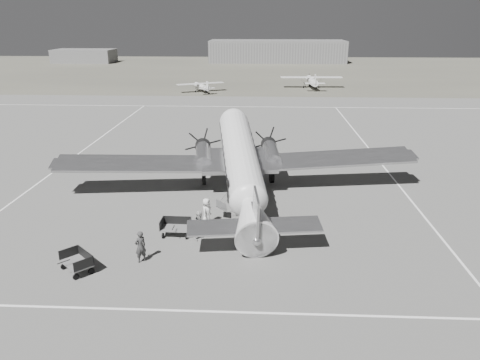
% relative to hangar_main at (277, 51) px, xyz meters
% --- Properties ---
extents(ground, '(260.00, 260.00, 0.00)m').
position_rel_hangar_main_xyz_m(ground, '(-5.00, -120.00, -3.30)').
color(ground, slate).
rests_on(ground, ground).
extents(taxi_line_near, '(60.00, 0.15, 0.01)m').
position_rel_hangar_main_xyz_m(taxi_line_near, '(-5.00, -134.00, -3.29)').
color(taxi_line_near, white).
rests_on(taxi_line_near, ground).
extents(taxi_line_right, '(0.15, 80.00, 0.01)m').
position_rel_hangar_main_xyz_m(taxi_line_right, '(7.00, -120.00, -3.29)').
color(taxi_line_right, white).
rests_on(taxi_line_right, ground).
extents(taxi_line_left, '(0.15, 60.00, 0.01)m').
position_rel_hangar_main_xyz_m(taxi_line_left, '(-23.00, -110.00, -3.29)').
color(taxi_line_left, white).
rests_on(taxi_line_left, ground).
extents(taxi_line_horizon, '(90.00, 0.15, 0.01)m').
position_rel_hangar_main_xyz_m(taxi_line_horizon, '(-5.00, -80.00, -3.29)').
color(taxi_line_horizon, white).
rests_on(taxi_line_horizon, ground).
extents(grass_infield, '(260.00, 90.00, 0.01)m').
position_rel_hangar_main_xyz_m(grass_infield, '(-5.00, -25.00, -3.30)').
color(grass_infield, '#5B594C').
rests_on(grass_infield, ground).
extents(hangar_main, '(42.00, 14.00, 6.60)m').
position_rel_hangar_main_xyz_m(hangar_main, '(0.00, 0.00, 0.00)').
color(hangar_main, slate).
rests_on(hangar_main, ground).
extents(shed_secondary, '(18.00, 10.00, 4.00)m').
position_rel_hangar_main_xyz_m(shed_secondary, '(-60.00, -5.00, -1.30)').
color(shed_secondary, '#606060').
rests_on(shed_secondary, ground).
extents(dc3_airliner, '(31.20, 23.67, 5.48)m').
position_rel_hangar_main_xyz_m(dc3_airliner, '(-5.86, -119.39, -0.56)').
color(dc3_airliner, '#B5B5B7').
rests_on(dc3_airliner, ground).
extents(light_plane_left, '(11.36, 10.57, 1.88)m').
position_rel_hangar_main_xyz_m(light_plane_left, '(-15.78, -65.26, -2.36)').
color(light_plane_left, silver).
rests_on(light_plane_left, ground).
extents(light_plane_right, '(12.56, 10.36, 2.53)m').
position_rel_hangar_main_xyz_m(light_plane_right, '(5.22, -59.08, -2.04)').
color(light_plane_right, silver).
rests_on(light_plane_right, ground).
extents(baggage_cart_near, '(1.98, 1.42, 1.10)m').
position_rel_hangar_main_xyz_m(baggage_cart_near, '(-9.70, -126.00, -2.75)').
color(baggage_cart_near, '#606060').
rests_on(baggage_cart_near, ground).
extents(baggage_cart_far, '(2.36, 2.34, 1.10)m').
position_rel_hangar_main_xyz_m(baggage_cart_far, '(-14.26, -130.68, -2.75)').
color(baggage_cart_far, '#606060').
rests_on(baggage_cart_far, ground).
extents(ground_crew, '(0.80, 0.79, 1.87)m').
position_rel_hangar_main_xyz_m(ground_crew, '(-11.07, -129.41, -2.36)').
color(ground_crew, '#313131').
rests_on(ground_crew, ground).
extents(ramp_agent, '(1.08, 1.14, 1.86)m').
position_rel_hangar_main_xyz_m(ramp_agent, '(-8.10, -126.37, -2.37)').
color(ramp_agent, '#B8B8B5').
rests_on(ramp_agent, ground).
extents(passenger, '(0.82, 1.05, 1.89)m').
position_rel_hangar_main_xyz_m(passenger, '(-7.94, -124.31, -2.36)').
color(passenger, silver).
rests_on(passenger, ground).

